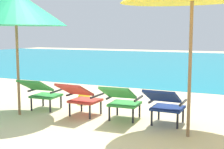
% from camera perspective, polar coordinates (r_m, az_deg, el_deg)
% --- Properties ---
extents(ground_plane, '(40.00, 40.00, 0.00)m').
position_cam_1_polar(ground_plane, '(9.60, 8.78, -1.99)').
color(ground_plane, beige).
extents(ocean_band, '(40.00, 18.00, 0.01)m').
position_cam_1_polar(ocean_band, '(17.62, 16.16, 2.06)').
color(ocean_band, teal).
rests_on(ocean_band, ground_plane).
extents(lounge_chair_far_left, '(0.59, 0.91, 0.68)m').
position_cam_1_polar(lounge_chair_far_left, '(6.48, -12.61, -2.96)').
color(lounge_chair_far_left, '#338E3D').
rests_on(lounge_chair_far_left, ground_plane).
extents(lounge_chair_near_left, '(0.57, 0.89, 0.68)m').
position_cam_1_polar(lounge_chair_near_left, '(5.90, -5.70, -3.84)').
color(lounge_chair_near_left, red).
rests_on(lounge_chair_near_left, ground_plane).
extents(lounge_chair_near_right, '(0.59, 0.91, 0.68)m').
position_cam_1_polar(lounge_chair_near_right, '(5.59, 1.76, -4.44)').
color(lounge_chair_near_right, '#338E3D').
rests_on(lounge_chair_near_right, ground_plane).
extents(lounge_chair_far_right, '(0.55, 0.88, 0.68)m').
position_cam_1_polar(lounge_chair_far_right, '(5.35, 9.57, -5.07)').
color(lounge_chair_far_right, navy).
rests_on(lounge_chair_far_right, ground_plane).
extents(beach_umbrella_left, '(2.31, 2.30, 2.34)m').
position_cam_1_polar(beach_umbrella_left, '(6.20, -16.96, 11.34)').
color(beach_umbrella_left, olive).
rests_on(beach_umbrella_left, ground_plane).
extents(beach_ball, '(0.28, 0.28, 0.28)m').
position_cam_1_polar(beach_ball, '(7.04, -5.04, -4.20)').
color(beach_ball, yellow).
rests_on(beach_ball, ground_plane).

